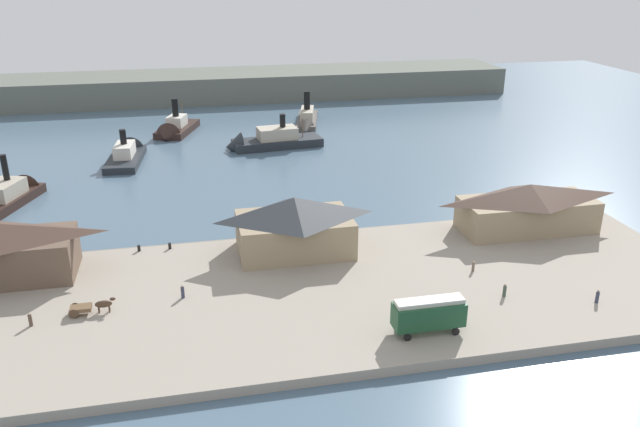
# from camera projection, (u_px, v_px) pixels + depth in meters

# --- Properties ---
(ground_plane) EXTENTS (320.00, 320.00, 0.00)m
(ground_plane) POSITION_uv_depth(u_px,v_px,m) (274.00, 233.00, 101.30)
(ground_plane) COLOR slate
(quay_promenade) EXTENTS (110.00, 36.00, 1.20)m
(quay_promenade) POSITION_uv_depth(u_px,v_px,m) (298.00, 295.00, 81.09)
(quay_promenade) COLOR #9E9384
(quay_promenade) RESTS_ON ground
(seawall_edge) EXTENTS (110.00, 0.80, 1.00)m
(seawall_edge) POSITION_uv_depth(u_px,v_px,m) (277.00, 239.00, 97.85)
(seawall_edge) COLOR gray
(seawall_edge) RESTS_ON ground
(ferry_shed_west_terminal) EXTENTS (16.42, 10.57, 8.32)m
(ferry_shed_west_terminal) POSITION_uv_depth(u_px,v_px,m) (295.00, 224.00, 90.48)
(ferry_shed_west_terminal) COLOR #998466
(ferry_shed_west_terminal) RESTS_ON quay_promenade
(ferry_shed_east_terminal) EXTENTS (21.06, 8.72, 7.47)m
(ferry_shed_east_terminal) POSITION_uv_depth(u_px,v_px,m) (528.00, 207.00, 98.13)
(ferry_shed_east_terminal) COLOR #998466
(ferry_shed_east_terminal) RESTS_ON quay_promenade
(street_tram) EXTENTS (8.13, 2.79, 4.17)m
(street_tram) POSITION_uv_depth(u_px,v_px,m) (429.00, 313.00, 71.13)
(street_tram) COLOR #1E4C2D
(street_tram) RESTS_ON quay_promenade
(horse_cart) EXTENTS (5.39, 1.68, 1.87)m
(horse_cart) POSITION_uv_depth(u_px,v_px,m) (90.00, 307.00, 75.44)
(horse_cart) COLOR brown
(horse_cart) RESTS_ON quay_promenade
(pedestrian_by_tram) EXTENTS (0.44, 0.44, 1.77)m
(pedestrian_by_tram) POSITION_uv_depth(u_px,v_px,m) (597.00, 297.00, 77.93)
(pedestrian_by_tram) COLOR #33384C
(pedestrian_by_tram) RESTS_ON quay_promenade
(pedestrian_near_west_shed) EXTENTS (0.44, 0.44, 1.77)m
(pedestrian_near_west_shed) POSITION_uv_depth(u_px,v_px,m) (183.00, 292.00, 79.07)
(pedestrian_near_west_shed) COLOR #33384C
(pedestrian_near_west_shed) RESTS_ON quay_promenade
(pedestrian_standing_center) EXTENTS (0.44, 0.44, 1.77)m
(pedestrian_standing_center) POSITION_uv_depth(u_px,v_px,m) (505.00, 291.00, 79.38)
(pedestrian_standing_center) COLOR #3D4C42
(pedestrian_standing_center) RESTS_ON quay_promenade
(pedestrian_near_cart) EXTENTS (0.42, 0.42, 1.71)m
(pedestrian_near_cart) POSITION_uv_depth(u_px,v_px,m) (30.00, 320.00, 72.94)
(pedestrian_near_cart) COLOR #4C3D33
(pedestrian_near_cart) RESTS_ON quay_promenade
(pedestrian_walking_east) EXTENTS (0.38, 0.38, 1.54)m
(pedestrian_walking_east) POSITION_uv_depth(u_px,v_px,m) (473.00, 266.00, 85.92)
(pedestrian_walking_east) COLOR #6B5B4C
(pedestrian_walking_east) RESTS_ON quay_promenade
(mooring_post_center_east) EXTENTS (0.44, 0.44, 0.90)m
(mooring_post_center_east) POSITION_uv_depth(u_px,v_px,m) (139.00, 248.00, 91.96)
(mooring_post_center_east) COLOR black
(mooring_post_center_east) RESTS_ON quay_promenade
(mooring_post_east) EXTENTS (0.44, 0.44, 0.90)m
(mooring_post_east) POSITION_uv_depth(u_px,v_px,m) (170.00, 246.00, 92.71)
(mooring_post_east) COLOR black
(mooring_post_east) RESTS_ON quay_promenade
(ferry_near_quay) EXTENTS (22.95, 9.11, 9.81)m
(ferry_near_quay) POSITION_uv_depth(u_px,v_px,m) (266.00, 141.00, 146.85)
(ferry_near_quay) COLOR #23282D
(ferry_near_quay) RESTS_ON ground
(ferry_mid_harbor) EXTENTS (8.14, 19.67, 9.42)m
(ferry_mid_harbor) POSITION_uv_depth(u_px,v_px,m) (127.00, 153.00, 138.87)
(ferry_mid_harbor) COLOR #23282D
(ferry_mid_harbor) RESTS_ON ground
(ferry_departing_north) EXTENTS (9.60, 21.94, 10.20)m
(ferry_departing_north) POSITION_uv_depth(u_px,v_px,m) (307.00, 120.00, 166.90)
(ferry_departing_north) COLOR #514C47
(ferry_departing_north) RESTS_ON ground
(ferry_moored_west) EXTENTS (11.36, 18.64, 10.88)m
(ferry_moored_west) POSITION_uv_depth(u_px,v_px,m) (12.00, 194.00, 113.97)
(ferry_moored_west) COLOR black
(ferry_moored_west) RESTS_ON ground
(ferry_approaching_west) EXTENTS (11.83, 18.69, 10.99)m
(ferry_approaching_west) POSITION_uv_depth(u_px,v_px,m) (174.00, 130.00, 157.98)
(ferry_approaching_west) COLOR black
(ferry_approaching_west) RESTS_ON ground
(far_headland) EXTENTS (180.00, 24.00, 8.00)m
(far_headland) POSITION_uv_depth(u_px,v_px,m) (223.00, 85.00, 199.78)
(far_headland) COLOR #60665B
(far_headland) RESTS_ON ground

